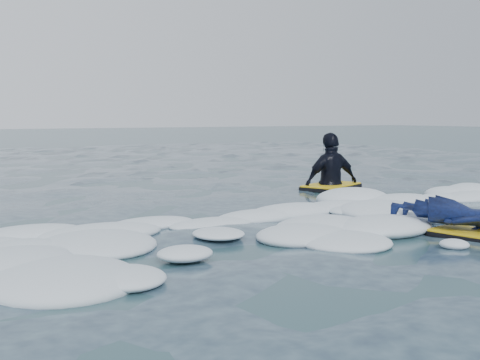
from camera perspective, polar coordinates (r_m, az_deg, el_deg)
ground at (r=6.26m, az=3.20°, el=-6.32°), size 120.00×120.00×0.00m
foam_band at (r=7.13m, az=-1.35°, el=-4.78°), size 12.00×3.10×0.30m
prone_woman_unit at (r=7.19m, az=20.64°, el=-3.36°), size 1.05×1.70×0.42m
waiting_rider_unit at (r=11.20m, az=8.64°, el=-0.38°), size 1.44×1.15×1.89m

